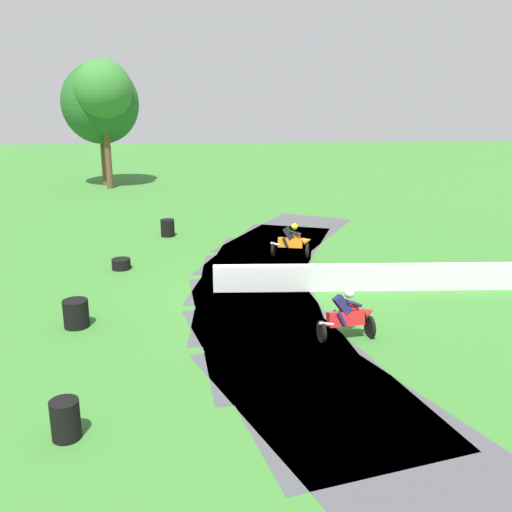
# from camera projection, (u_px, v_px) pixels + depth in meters

# --- Properties ---
(ground_plane) EXTENTS (120.00, 120.00, 0.00)m
(ground_plane) POSITION_uv_depth(u_px,v_px,m) (255.00, 291.00, 19.14)
(ground_plane) COLOR #38752D
(track_asphalt) EXTENTS (8.47, 25.62, 0.01)m
(track_asphalt) POSITION_uv_depth(u_px,v_px,m) (280.00, 291.00, 19.16)
(track_asphalt) COLOR #47474C
(track_asphalt) RESTS_ON ground
(safety_barrier) EXTENTS (14.03, 1.06, 0.90)m
(safety_barrier) POSITION_uv_depth(u_px,v_px,m) (420.00, 277.00, 19.17)
(safety_barrier) COLOR white
(safety_barrier) RESTS_ON ground
(motorcycle_lead_orange) EXTENTS (1.71, 1.07, 1.43)m
(motorcycle_lead_orange) POSITION_uv_depth(u_px,v_px,m) (292.00, 241.00, 22.98)
(motorcycle_lead_orange) COLOR black
(motorcycle_lead_orange) RESTS_ON ground
(motorcycle_chase_red) EXTENTS (1.67, 0.93, 1.43)m
(motorcycle_chase_red) POSITION_uv_depth(u_px,v_px,m) (348.00, 316.00, 15.28)
(motorcycle_chase_red) COLOR black
(motorcycle_chase_red) RESTS_ON ground
(tire_stack_near) EXTENTS (0.64, 0.64, 0.80)m
(tire_stack_near) POSITION_uv_depth(u_px,v_px,m) (168.00, 228.00, 26.38)
(tire_stack_near) COLOR black
(tire_stack_near) RESTS_ON ground
(tire_stack_mid_a) EXTENTS (0.71, 0.71, 0.40)m
(tire_stack_mid_a) POSITION_uv_depth(u_px,v_px,m) (121.00, 264.00, 21.47)
(tire_stack_mid_a) COLOR black
(tire_stack_mid_a) RESTS_ON ground
(tire_stack_mid_b) EXTENTS (0.72, 0.72, 0.80)m
(tire_stack_mid_b) POSITION_uv_depth(u_px,v_px,m) (76.00, 314.00, 16.10)
(tire_stack_mid_b) COLOR black
(tire_stack_mid_b) RESTS_ON ground
(tire_stack_far) EXTENTS (0.56, 0.56, 0.80)m
(tire_stack_far) POSITION_uv_depth(u_px,v_px,m) (65.00, 420.00, 10.86)
(tire_stack_far) COLOR black
(tire_stack_far) RESTS_ON ground
(traffic_cone) EXTENTS (0.28, 0.28, 0.44)m
(traffic_cone) POSITION_uv_depth(u_px,v_px,m) (430.00, 282.00, 19.33)
(traffic_cone) COLOR orange
(traffic_cone) RESTS_ON ground
(tree_far_left) EXTENTS (5.37, 5.37, 8.60)m
(tree_far_left) POSITION_uv_depth(u_px,v_px,m) (100.00, 104.00, 39.82)
(tree_far_left) COLOR brown
(tree_far_left) RESTS_ON ground
(tree_far_right) EXTENTS (3.86, 3.86, 8.70)m
(tree_far_right) POSITION_uv_depth(u_px,v_px,m) (103.00, 91.00, 38.06)
(tree_far_right) COLOR brown
(tree_far_right) RESTS_ON ground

